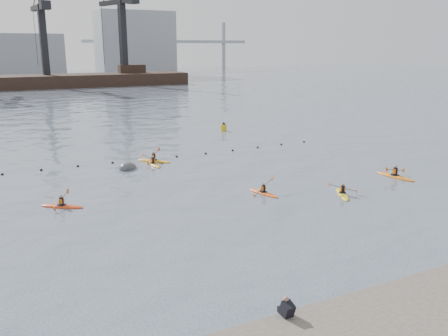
{
  "coord_description": "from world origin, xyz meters",
  "views": [
    {
      "loc": [
        -14.54,
        -18.63,
        10.14
      ],
      "look_at": [
        -1.75,
        6.85,
        2.8
      ],
      "focal_mm": 38.0,
      "sensor_mm": 36.0,
      "label": 1
    }
  ],
  "objects_px": {
    "kayaker_1": "(342,194)",
    "mooring_buoy": "(128,168)",
    "kayaker_0": "(263,193)",
    "kayaker_4": "(395,176)",
    "kayaker_2": "(62,206)",
    "kayaker_3": "(153,164)",
    "kayaker_5": "(154,161)",
    "nav_buoy": "(224,128)"
  },
  "relations": [
    {
      "from": "kayaker_3",
      "to": "kayaker_5",
      "type": "bearing_deg",
      "value": 64.32
    },
    {
      "from": "kayaker_5",
      "to": "mooring_buoy",
      "type": "height_order",
      "value": "kayaker_5"
    },
    {
      "from": "kayaker_2",
      "to": "mooring_buoy",
      "type": "xyz_separation_m",
      "value": [
        6.61,
        8.04,
        -0.09
      ]
    },
    {
      "from": "kayaker_3",
      "to": "nav_buoy",
      "type": "relative_size",
      "value": 2.24
    },
    {
      "from": "kayaker_2",
      "to": "kayaker_3",
      "type": "xyz_separation_m",
      "value": [
        8.9,
        8.2,
        0.0
      ]
    },
    {
      "from": "kayaker_1",
      "to": "kayaker_4",
      "type": "height_order",
      "value": "kayaker_4"
    },
    {
      "from": "kayaker_0",
      "to": "kayaker_2",
      "type": "xyz_separation_m",
      "value": [
        -13.21,
        3.41,
        0.0
      ]
    },
    {
      "from": "kayaker_3",
      "to": "kayaker_1",
      "type": "bearing_deg",
      "value": -61.21
    },
    {
      "from": "nav_buoy",
      "to": "kayaker_3",
      "type": "bearing_deg",
      "value": -136.42
    },
    {
      "from": "kayaker_1",
      "to": "nav_buoy",
      "type": "relative_size",
      "value": 2.21
    },
    {
      "from": "kayaker_2",
      "to": "kayaker_3",
      "type": "bearing_deg",
      "value": -11.62
    },
    {
      "from": "kayaker_0",
      "to": "nav_buoy",
      "type": "xyz_separation_m",
      "value": [
        9.02,
        24.29,
        0.32
      ]
    },
    {
      "from": "kayaker_1",
      "to": "mooring_buoy",
      "type": "distance_m",
      "value": 18.21
    },
    {
      "from": "kayaker_5",
      "to": "kayaker_2",
      "type": "bearing_deg",
      "value": -177.57
    },
    {
      "from": "kayaker_5",
      "to": "nav_buoy",
      "type": "xyz_separation_m",
      "value": [
        12.87,
        11.57,
        0.3
      ]
    },
    {
      "from": "kayaker_3",
      "to": "kayaker_0",
      "type": "bearing_deg",
      "value": -73.35
    },
    {
      "from": "kayaker_2",
      "to": "nav_buoy",
      "type": "distance_m",
      "value": 30.5
    },
    {
      "from": "kayaker_0",
      "to": "kayaker_1",
      "type": "bearing_deg",
      "value": -44.5
    },
    {
      "from": "kayaker_1",
      "to": "mooring_buoy",
      "type": "bearing_deg",
      "value": 156.95
    },
    {
      "from": "kayaker_4",
      "to": "kayaker_5",
      "type": "distance_m",
      "value": 20.69
    },
    {
      "from": "kayaker_1",
      "to": "kayaker_3",
      "type": "bearing_deg",
      "value": 150.57
    },
    {
      "from": "kayaker_1",
      "to": "kayaker_5",
      "type": "height_order",
      "value": "kayaker_5"
    },
    {
      "from": "kayaker_5",
      "to": "nav_buoy",
      "type": "bearing_deg",
      "value": -0.51
    },
    {
      "from": "kayaker_4",
      "to": "nav_buoy",
      "type": "height_order",
      "value": "nav_buoy"
    },
    {
      "from": "kayaker_0",
      "to": "kayaker_1",
      "type": "xyz_separation_m",
      "value": [
        4.83,
        -2.73,
        0.01
      ]
    },
    {
      "from": "kayaker_5",
      "to": "mooring_buoy",
      "type": "xyz_separation_m",
      "value": [
        -2.74,
        -1.28,
        -0.1
      ]
    },
    {
      "from": "kayaker_1",
      "to": "kayaker_2",
      "type": "relative_size",
      "value": 1.08
    },
    {
      "from": "kayaker_2",
      "to": "nav_buoy",
      "type": "xyz_separation_m",
      "value": [
        22.23,
        20.88,
        0.32
      ]
    },
    {
      "from": "kayaker_1",
      "to": "kayaker_2",
      "type": "xyz_separation_m",
      "value": [
        -18.04,
        6.14,
        -0.0
      ]
    },
    {
      "from": "kayaker_2",
      "to": "kayaker_5",
      "type": "bearing_deg",
      "value": -9.39
    },
    {
      "from": "kayaker_0",
      "to": "nav_buoy",
      "type": "relative_size",
      "value": 2.17
    },
    {
      "from": "kayaker_4",
      "to": "mooring_buoy",
      "type": "height_order",
      "value": "kayaker_4"
    },
    {
      "from": "nav_buoy",
      "to": "kayaker_2",
      "type": "bearing_deg",
      "value": -136.79
    },
    {
      "from": "kayaker_1",
      "to": "kayaker_5",
      "type": "distance_m",
      "value": 17.73
    },
    {
      "from": "kayaker_3",
      "to": "nav_buoy",
      "type": "bearing_deg",
      "value": 39.88
    },
    {
      "from": "kayaker_0",
      "to": "kayaker_4",
      "type": "relative_size",
      "value": 0.81
    },
    {
      "from": "kayaker_2",
      "to": "kayaker_5",
      "type": "distance_m",
      "value": 13.2
    },
    {
      "from": "kayaker_2",
      "to": "kayaker_4",
      "type": "distance_m",
      "value": 25.25
    },
    {
      "from": "kayaker_0",
      "to": "kayaker_3",
      "type": "xyz_separation_m",
      "value": [
        -4.31,
        11.61,
        0.0
      ]
    },
    {
      "from": "kayaker_1",
      "to": "kayaker_3",
      "type": "xyz_separation_m",
      "value": [
        -9.14,
        14.34,
        -0.0
      ]
    },
    {
      "from": "kayaker_0",
      "to": "kayaker_1",
      "type": "distance_m",
      "value": 5.55
    },
    {
      "from": "kayaker_0",
      "to": "kayaker_1",
      "type": "height_order",
      "value": "kayaker_0"
    }
  ]
}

